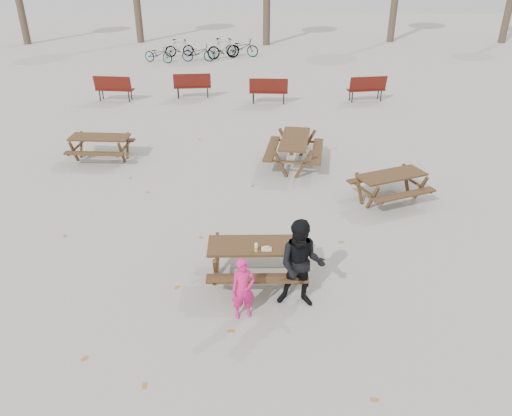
{
  "coord_description": "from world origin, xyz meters",
  "views": [
    {
      "loc": [
        -0.13,
        -7.73,
        5.67
      ],
      "look_at": [
        0.0,
        1.0,
        1.0
      ],
      "focal_mm": 35.0,
      "sensor_mm": 36.0,
      "label": 1
    }
  ],
  "objects_px": {
    "child": "(243,289)",
    "picnic_table_east": "(390,188)",
    "soda_bottle": "(256,248)",
    "main_picnic_table": "(257,253)",
    "picnic_table_far": "(294,152)",
    "food_tray": "(266,249)",
    "picnic_table_north": "(101,148)",
    "adult": "(301,265)"
  },
  "relations": [
    {
      "from": "child",
      "to": "picnic_table_east",
      "type": "distance_m",
      "value": 5.55
    },
    {
      "from": "soda_bottle",
      "to": "picnic_table_east",
      "type": "height_order",
      "value": "soda_bottle"
    },
    {
      "from": "main_picnic_table",
      "to": "picnic_table_far",
      "type": "bearing_deg",
      "value": 78.04
    },
    {
      "from": "food_tray",
      "to": "picnic_table_east",
      "type": "bearing_deg",
      "value": 47.12
    },
    {
      "from": "picnic_table_far",
      "to": "main_picnic_table",
      "type": "bearing_deg",
      "value": 177.76
    },
    {
      "from": "main_picnic_table",
      "to": "food_tray",
      "type": "height_order",
      "value": "food_tray"
    },
    {
      "from": "soda_bottle",
      "to": "picnic_table_far",
      "type": "bearing_deg",
      "value": 78.34
    },
    {
      "from": "picnic_table_far",
      "to": "child",
      "type": "bearing_deg",
      "value": 177.59
    },
    {
      "from": "main_picnic_table",
      "to": "picnic_table_north",
      "type": "height_order",
      "value": "main_picnic_table"
    },
    {
      "from": "soda_bottle",
      "to": "adult",
      "type": "distance_m",
      "value": 0.92
    },
    {
      "from": "soda_bottle",
      "to": "picnic_table_north",
      "type": "xyz_separation_m",
      "value": [
        -4.43,
        6.18,
        -0.48
      ]
    },
    {
      "from": "main_picnic_table",
      "to": "picnic_table_far",
      "type": "xyz_separation_m",
      "value": [
        1.15,
        5.44,
        -0.17
      ]
    },
    {
      "from": "picnic_table_far",
      "to": "food_tray",
      "type": "bearing_deg",
      "value": 179.81
    },
    {
      "from": "child",
      "to": "picnic_table_east",
      "type": "bearing_deg",
      "value": 35.77
    },
    {
      "from": "food_tray",
      "to": "picnic_table_north",
      "type": "bearing_deg",
      "value": 126.92
    },
    {
      "from": "main_picnic_table",
      "to": "soda_bottle",
      "type": "bearing_deg",
      "value": -94.04
    },
    {
      "from": "food_tray",
      "to": "picnic_table_north",
      "type": "xyz_separation_m",
      "value": [
        -4.62,
        6.14,
        -0.43
      ]
    },
    {
      "from": "adult",
      "to": "picnic_table_east",
      "type": "distance_m",
      "value": 4.73
    },
    {
      "from": "main_picnic_table",
      "to": "picnic_table_north",
      "type": "distance_m",
      "value": 7.44
    },
    {
      "from": "food_tray",
      "to": "picnic_table_north",
      "type": "height_order",
      "value": "food_tray"
    },
    {
      "from": "child",
      "to": "picnic_table_east",
      "type": "height_order",
      "value": "child"
    },
    {
      "from": "child",
      "to": "picnic_table_north",
      "type": "xyz_separation_m",
      "value": [
        -4.2,
        7.01,
        -0.21
      ]
    },
    {
      "from": "adult",
      "to": "child",
      "type": "bearing_deg",
      "value": -153.52
    },
    {
      "from": "picnic_table_north",
      "to": "picnic_table_far",
      "type": "xyz_separation_m",
      "value": [
        5.6,
        -0.53,
        0.05
      ]
    },
    {
      "from": "adult",
      "to": "picnic_table_north",
      "type": "relative_size",
      "value": 0.99
    },
    {
      "from": "main_picnic_table",
      "to": "picnic_table_east",
      "type": "height_order",
      "value": "main_picnic_table"
    },
    {
      "from": "child",
      "to": "picnic_table_far",
      "type": "relative_size",
      "value": 0.59
    },
    {
      "from": "main_picnic_table",
      "to": "picnic_table_east",
      "type": "distance_m",
      "value": 4.61
    },
    {
      "from": "main_picnic_table",
      "to": "soda_bottle",
      "type": "height_order",
      "value": "soda_bottle"
    },
    {
      "from": "main_picnic_table",
      "to": "picnic_table_far",
      "type": "height_order",
      "value": "picnic_table_far"
    },
    {
      "from": "soda_bottle",
      "to": "child",
      "type": "distance_m",
      "value": 0.91
    },
    {
      "from": "food_tray",
      "to": "picnic_table_far",
      "type": "height_order",
      "value": "picnic_table_far"
    },
    {
      "from": "picnic_table_east",
      "to": "main_picnic_table",
      "type": "bearing_deg",
      "value": -157.98
    },
    {
      "from": "picnic_table_north",
      "to": "picnic_table_far",
      "type": "relative_size",
      "value": 0.87
    },
    {
      "from": "adult",
      "to": "food_tray",
      "type": "bearing_deg",
      "value": 144.73
    },
    {
      "from": "child",
      "to": "picnic_table_far",
      "type": "distance_m",
      "value": 6.64
    },
    {
      "from": "food_tray",
      "to": "picnic_table_east",
      "type": "height_order",
      "value": "food_tray"
    },
    {
      "from": "picnic_table_north",
      "to": "picnic_table_far",
      "type": "height_order",
      "value": "picnic_table_far"
    },
    {
      "from": "food_tray",
      "to": "picnic_table_east",
      "type": "relative_size",
      "value": 0.11
    },
    {
      "from": "picnic_table_east",
      "to": "child",
      "type": "bearing_deg",
      "value": -151.89
    },
    {
      "from": "food_tray",
      "to": "adult",
      "type": "bearing_deg",
      "value": -44.0
    },
    {
      "from": "picnic_table_far",
      "to": "soda_bottle",
      "type": "bearing_deg",
      "value": 178.06
    }
  ]
}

